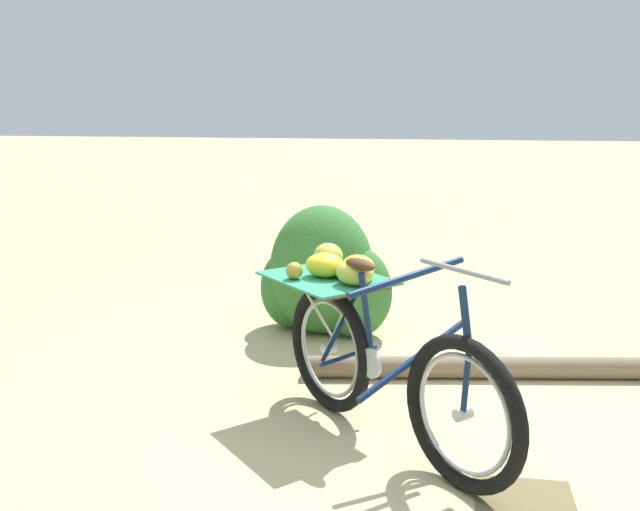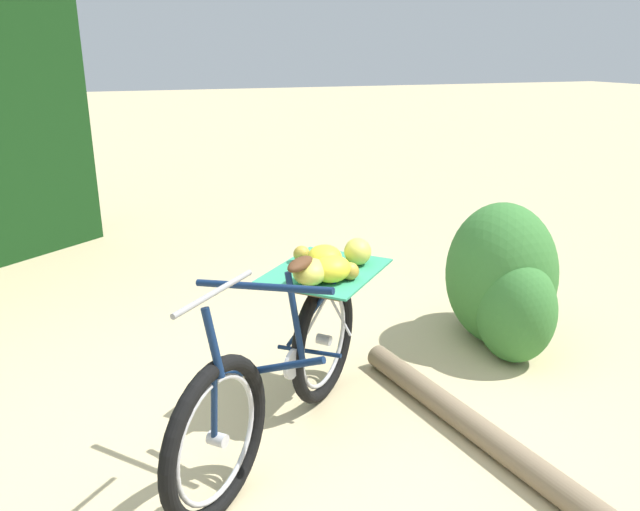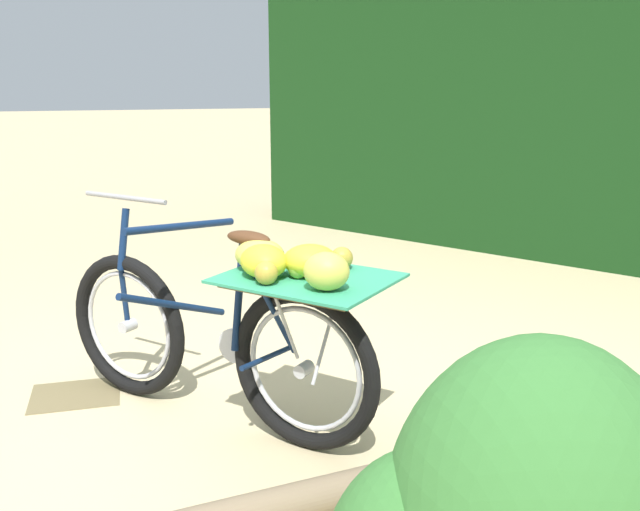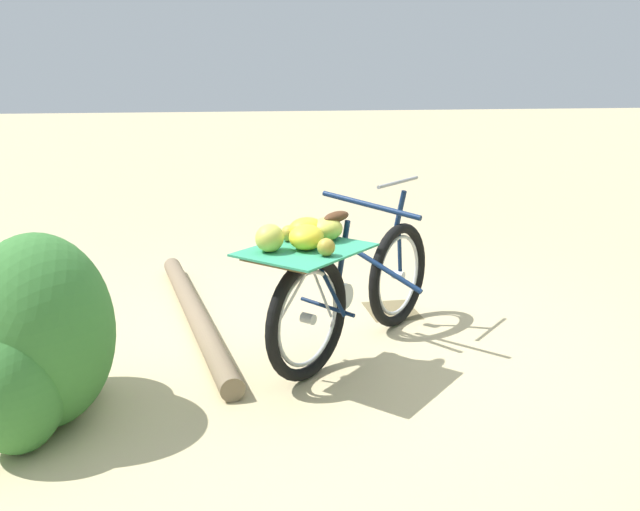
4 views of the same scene
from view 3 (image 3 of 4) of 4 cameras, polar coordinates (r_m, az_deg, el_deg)
ground_plane at (r=3.56m, az=-6.42°, el=-12.53°), size 60.00×60.00×0.00m
foliage_hedge at (r=6.99m, az=14.41°, el=12.60°), size 3.75×4.44×2.89m
bicycle at (r=3.28m, az=-7.18°, el=-5.42°), size 1.45×1.49×1.03m
leaf_litter_patch at (r=3.95m, az=-18.79°, el=-10.37°), size 0.44×0.36×0.01m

